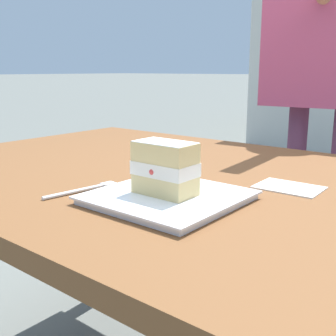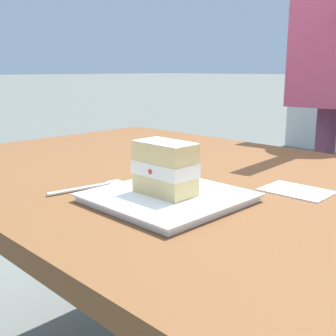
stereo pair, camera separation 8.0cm
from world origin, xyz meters
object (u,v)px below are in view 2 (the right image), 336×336
object	(u,v)px
paper_napkin	(297,191)
dessert_fork	(91,187)
cake_slice	(165,168)
dessert_plate	(168,197)
patio_table	(188,209)

from	to	relation	value
paper_napkin	dessert_fork	bearing A→B (deg)	-138.02
cake_slice	paper_napkin	size ratio (longest dim) A/B	0.86
dessert_fork	paper_napkin	distance (m)	0.43
dessert_plate	dessert_fork	size ratio (longest dim) A/B	1.56
cake_slice	paper_napkin	world-z (taller)	cake_slice
dessert_plate	cake_slice	bearing A→B (deg)	-134.63
patio_table	dessert_plate	size ratio (longest dim) A/B	5.67
patio_table	cake_slice	size ratio (longest dim) A/B	12.67
patio_table	dessert_fork	distance (m)	0.27
dessert_plate	paper_napkin	bearing A→B (deg)	59.01
dessert_plate	cake_slice	distance (m)	0.06
patio_table	cake_slice	bearing A→B (deg)	-59.43
patio_table	paper_napkin	distance (m)	0.28
dessert_plate	cake_slice	xyz separation A→B (m)	(-0.00, -0.00, 0.06)
dessert_plate	paper_napkin	distance (m)	0.28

